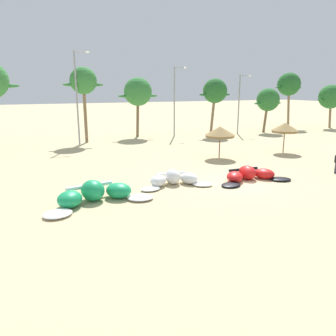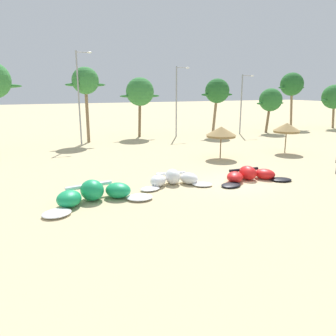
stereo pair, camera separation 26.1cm
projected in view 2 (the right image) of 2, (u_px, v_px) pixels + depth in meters
name	position (u px, v px, depth m)	size (l,w,h in m)	color
ground_plane	(236.00, 182.00, 22.74)	(260.00, 260.00, 0.00)	#C6B284
kite_far_left	(94.00, 194.00, 18.76)	(6.58, 3.44, 1.21)	white
kite_left	(174.00, 179.00, 22.06)	(5.08, 2.72, 1.02)	white
kite_left_of_center	(250.00, 175.00, 23.15)	(5.75, 2.84, 0.98)	black
beach_umbrella_near_van	(221.00, 132.00, 30.16)	(2.78, 2.78, 2.93)	brown
beach_umbrella_middle	(287.00, 128.00, 32.61)	(2.63, 2.63, 3.01)	brown
palm_left	(85.00, 82.00, 38.05)	(4.64, 3.09, 8.73)	#7F6647
palm_left_of_gap	(140.00, 92.00, 43.14)	(5.50, 3.67, 7.72)	brown
palm_center_left	(217.00, 91.00, 44.35)	(4.88, 3.26, 7.62)	#7F6647
palm_center_right	(271.00, 100.00, 47.63)	(4.92, 3.28, 6.35)	brown
palm_right_of_gap	(292.00, 85.00, 52.78)	(5.47, 3.65, 8.79)	#7F6647
palm_right	(334.00, 97.00, 52.59)	(5.69, 3.79, 6.92)	#7F6647
lamppost_west_center	(80.00, 94.00, 36.94)	(1.81, 0.24, 10.33)	gray
lamppost_east_center	(177.00, 98.00, 43.52)	(1.96, 0.24, 9.09)	gray
lamppost_east	(242.00, 101.00, 46.02)	(2.01, 0.24, 8.17)	gray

